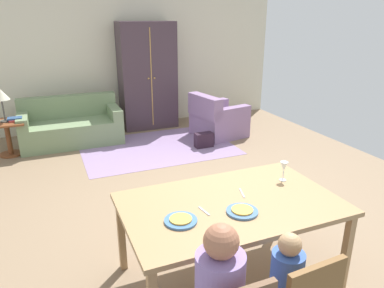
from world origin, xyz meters
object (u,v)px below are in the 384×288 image
object	(u,v)px
handbag	(204,140)
plate_near_man	(181,221)
table_lamp	(1,96)
armoire	(147,76)
wine_glass	(284,167)
couch	(71,127)
book_lower	(16,120)
plate_near_child	(242,211)
side_table	(8,133)
armchair	(217,120)
book_upper	(15,118)
dining_table	(231,209)

from	to	relation	value
handbag	plate_near_man	bearing A→B (deg)	-117.22
table_lamp	armoire	bearing A→B (deg)	15.17
wine_glass	couch	size ratio (longest dim) A/B	0.11
wine_glass	armoire	size ratio (longest dim) A/B	0.09
wine_glass	table_lamp	world-z (taller)	table_lamp
couch	book_lower	bearing A→B (deg)	-160.98
table_lamp	plate_near_child	bearing A→B (deg)	-65.35
table_lamp	side_table	bearing A→B (deg)	0.00
side_table	book_lower	world-z (taller)	book_lower
plate_near_man	handbag	distance (m)	3.74
plate_near_child	wine_glass	size ratio (longest dim) A/B	1.34
armchair	book_lower	size ratio (longest dim) A/B	4.55
side_table	book_lower	bearing A→B (deg)	-11.96
plate_near_child	side_table	world-z (taller)	plate_near_child
table_lamp	handbag	world-z (taller)	table_lamp
couch	plate_near_man	bearing A→B (deg)	-84.38
side_table	book_upper	distance (m)	0.28
book_upper	handbag	xyz separation A→B (m)	(3.00, -0.89, -0.49)
wine_glass	handbag	distance (m)	3.12
wine_glass	armoire	distance (m)	4.58
plate_near_child	book_upper	size ratio (longest dim) A/B	1.14
armchair	armoire	size ratio (longest dim) A/B	0.48
dining_table	plate_near_child	size ratio (longest dim) A/B	7.14
dining_table	plate_near_man	xyz separation A→B (m)	(-0.49, -0.12, 0.07)
couch	armchair	bearing A→B (deg)	-14.32
dining_table	side_table	world-z (taller)	dining_table
plate_near_child	couch	xyz separation A→B (m)	(-0.93, 4.49, -0.47)
plate_near_man	book_upper	size ratio (longest dim) A/B	1.14
armoire	table_lamp	distance (m)	2.70
plate_near_child	wine_glass	xyz separation A→B (m)	(0.64, 0.36, 0.12)
couch	handbag	xyz separation A→B (m)	(2.12, -1.16, -0.17)
dining_table	armoire	world-z (taller)	armoire
table_lamp	couch	bearing A→B (deg)	14.25
plate_near_child	book_lower	bearing A→B (deg)	112.94
side_table	handbag	distance (m)	3.27
dining_table	table_lamp	bearing A→B (deg)	115.61
wine_glass	handbag	bearing A→B (deg)	79.51
wine_glass	armchair	xyz separation A→B (m)	(1.05, 3.47, -0.57)
couch	side_table	bearing A→B (deg)	-165.75
couch	handbag	size ratio (longest dim) A/B	5.42
side_table	table_lamp	size ratio (longest dim) A/B	1.07
dining_table	plate_near_man	size ratio (longest dim) A/B	7.14
armoire	book_lower	world-z (taller)	armoire
plate_near_man	handbag	bearing A→B (deg)	62.78
plate_near_man	wine_glass	bearing A→B (deg)	14.82
plate_near_man	wine_glass	xyz separation A→B (m)	(1.13, 0.30, 0.12)
table_lamp	dining_table	bearing A→B (deg)	-64.39
wine_glass	armchair	distance (m)	3.67
book_lower	handbag	xyz separation A→B (m)	(2.97, -0.86, -0.46)
wine_glass	side_table	distance (m)	4.69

